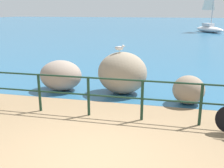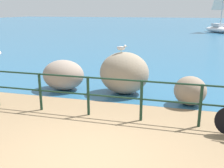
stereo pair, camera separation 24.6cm
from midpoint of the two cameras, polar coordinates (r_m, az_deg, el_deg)
ground_plane at (r=24.09m, az=11.76°, el=9.04°), size 120.00×120.00×0.10m
sea_surface at (r=52.19m, az=13.88°, el=12.42°), size 120.00×90.00×0.01m
promenade_railing at (r=6.51m, az=1.54°, el=-2.05°), size 9.61×0.07×1.02m
breakwater_boulder_main at (r=8.47m, az=3.48°, el=2.37°), size 1.58×1.32×1.35m
breakwater_boulder_left at (r=9.03m, az=-9.70°, el=1.94°), size 1.41×1.18×1.01m
breakwater_boulder_right at (r=7.84m, az=17.38°, el=-1.39°), size 0.91×0.84×0.83m
seagull at (r=8.30m, az=2.86°, el=7.82°), size 0.34×0.16×0.23m
sailboat at (r=34.27m, az=22.24°, el=11.40°), size 3.56×4.37×6.16m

